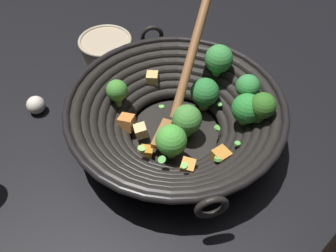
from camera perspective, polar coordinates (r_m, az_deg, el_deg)
name	(u,v)px	position (r m, az deg, el deg)	size (l,w,h in m)	color
ground_plane	(175,134)	(0.74, 1.09, -1.36)	(4.00, 4.00, 0.00)	black
wok	(177,114)	(0.69, 1.49, 2.00)	(0.46, 0.42, 0.21)	black
prep_bowl	(106,46)	(0.93, -9.87, 12.38)	(0.13, 0.13, 0.05)	tan
garlic_bulb	(36,105)	(0.82, -20.30, 3.17)	(0.04, 0.04, 0.04)	silver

